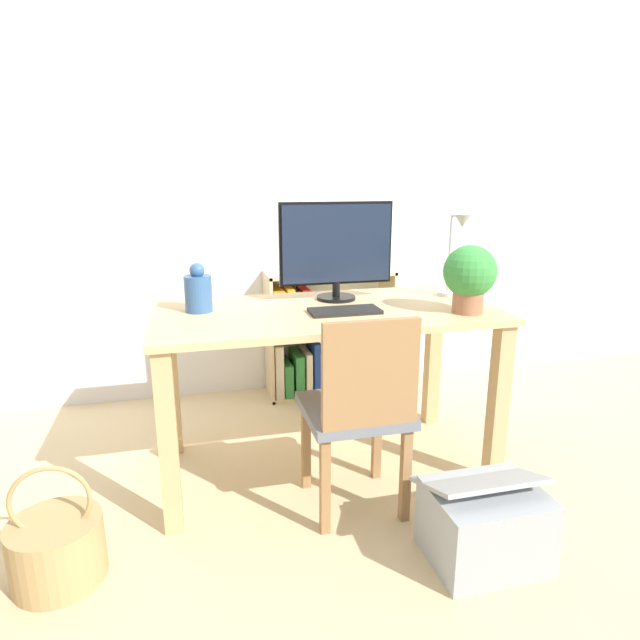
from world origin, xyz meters
TOP-DOWN VIEW (x-y plane):
  - ground_plane at (0.00, 0.00)m, footprint 10.00×10.00m
  - wall_back at (0.00, 1.06)m, footprint 8.00×0.05m
  - desk at (0.00, 0.00)m, footprint 1.48×0.75m
  - monitor at (0.10, 0.17)m, footprint 0.53×0.18m
  - keyboard at (0.06, -0.09)m, footprint 0.30×0.14m
  - vase at (-0.54, 0.09)m, footprint 0.12×0.12m
  - desk_lamp at (0.64, 0.06)m, footprint 0.10×0.19m
  - potted_plant at (0.57, -0.21)m, footprint 0.22×0.22m
  - chair at (0.04, -0.38)m, footprint 0.40×0.40m
  - bookshelf at (0.12, 0.88)m, footprint 0.78×0.28m
  - basket at (-1.06, -0.49)m, footprint 0.30×0.30m
  - storage_box at (0.38, -0.75)m, footprint 0.40×0.37m

SIDE VIEW (x-z plane):
  - ground_plane at x=0.00m, z-range 0.00..0.00m
  - basket at x=-1.06m, z-range -0.09..0.33m
  - storage_box at x=0.38m, z-range -0.03..0.31m
  - bookshelf at x=0.12m, z-range -0.03..0.74m
  - chair at x=0.04m, z-range 0.04..0.88m
  - desk at x=0.00m, z-range 0.25..1.01m
  - keyboard at x=0.06m, z-range 0.76..0.78m
  - vase at x=-0.54m, z-range 0.74..0.95m
  - potted_plant at x=0.57m, z-range 0.78..1.07m
  - desk_lamp at x=0.64m, z-range 0.80..1.20m
  - monitor at x=0.10m, z-range 0.78..1.23m
  - wall_back at x=0.00m, z-range 0.00..2.60m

